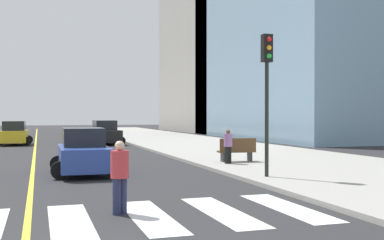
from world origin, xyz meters
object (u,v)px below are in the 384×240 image
(car_blue_nearest, at_px, (84,153))
(pedestrian_waiting_east, at_px, (228,145))
(park_bench, at_px, (237,150))
(car_yellow_second, at_px, (15,134))
(pedestrian_crossing, at_px, (120,174))
(traffic_light_near_corner, at_px, (267,77))
(car_black_fourth, at_px, (105,133))

(car_blue_nearest, distance_m, pedestrian_waiting_east, 6.61)
(car_blue_nearest, bearing_deg, park_bench, -167.38)
(car_yellow_second, xyz_separation_m, pedestrian_waiting_east, (10.08, -20.13, 0.13))
(pedestrian_crossing, bearing_deg, traffic_light_near_corner, 5.58)
(pedestrian_crossing, bearing_deg, car_blue_nearest, 61.26)
(car_yellow_second, distance_m, car_black_fourth, 7.10)
(car_blue_nearest, height_order, car_yellow_second, car_yellow_second)
(pedestrian_waiting_east, bearing_deg, traffic_light_near_corner, -109.97)
(car_blue_nearest, xyz_separation_m, car_black_fourth, (3.40, 19.42, 0.04))
(car_black_fourth, relative_size, traffic_light_near_corner, 0.86)
(car_yellow_second, height_order, traffic_light_near_corner, traffic_light_near_corner)
(traffic_light_near_corner, bearing_deg, car_yellow_second, -68.78)
(car_blue_nearest, distance_m, car_black_fourth, 19.72)
(traffic_light_near_corner, bearing_deg, park_bench, -102.02)
(traffic_light_near_corner, distance_m, pedestrian_crossing, 7.86)
(car_black_fourth, distance_m, traffic_light_near_corner, 23.69)
(pedestrian_crossing, xyz_separation_m, pedestrian_waiting_east, (6.43, 9.00, 0.05))
(car_black_fourth, distance_m, park_bench, 18.30)
(car_blue_nearest, xyz_separation_m, pedestrian_crossing, (0.13, -8.18, 0.10))
(park_bench, distance_m, pedestrian_waiting_east, 1.09)
(car_yellow_second, xyz_separation_m, pedestrian_crossing, (3.66, -29.13, 0.08))
(pedestrian_waiting_east, bearing_deg, park_bench, 29.21)
(car_yellow_second, height_order, pedestrian_crossing, car_yellow_second)
(traffic_light_near_corner, distance_m, pedestrian_waiting_east, 5.50)
(traffic_light_near_corner, xyz_separation_m, pedestrian_crossing, (-6.01, -4.24, -2.77))
(car_black_fourth, bearing_deg, car_blue_nearest, 77.54)
(park_bench, distance_m, pedestrian_crossing, 12.09)
(car_yellow_second, relative_size, pedestrian_crossing, 2.45)
(traffic_light_near_corner, xyz_separation_m, park_bench, (1.17, 5.48, -3.05))
(pedestrian_crossing, distance_m, pedestrian_waiting_east, 11.06)
(car_yellow_second, height_order, park_bench, car_yellow_second)
(pedestrian_waiting_east, bearing_deg, car_yellow_second, 101.67)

